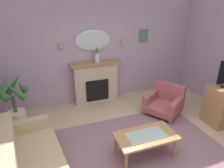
{
  "coord_description": "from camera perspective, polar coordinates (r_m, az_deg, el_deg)",
  "views": [
    {
      "loc": [
        -1.55,
        -2.46,
        2.65
      ],
      "look_at": [
        -0.09,
        1.46,
        0.91
      ],
      "focal_mm": 31.76,
      "sensor_mm": 36.0,
      "label": 1
    }
  ],
  "objects": [
    {
      "name": "patterned_rug",
      "position": [
        4.06,
        7.84,
        -18.3
      ],
      "size": [
        3.2,
        2.4,
        0.01
      ],
      "primitive_type": "cube",
      "color": "#7F5B6B",
      "rests_on": "ground"
    },
    {
      "name": "wall_back",
      "position": [
        5.53,
        -3.65,
        10.31
      ],
      "size": [
        6.69,
        0.1,
        2.95
      ],
      "primitive_type": "cube",
      "color": "#9E8CA8",
      "rests_on": "ground"
    },
    {
      "name": "floral_couch",
      "position": [
        3.72,
        -22.97,
        -18.41
      ],
      "size": [
        1.06,
        1.8,
        0.76
      ],
      "color": "tan",
      "rests_on": "ground"
    },
    {
      "name": "wall_sconce_right",
      "position": [
        5.59,
        3.31,
        12.39
      ],
      "size": [
        0.14,
        0.14,
        0.14
      ],
      "primitive_type": "cone",
      "color": "#D17066"
    },
    {
      "name": "wall_sconce_left",
      "position": [
        5.17,
        -14.59,
        10.85
      ],
      "size": [
        0.14,
        0.14,
        0.14
      ],
      "primitive_type": "cone",
      "color": "#D17066"
    },
    {
      "name": "mantel_vase_left",
      "position": [
        5.29,
        -4.3,
        8.24
      ],
      "size": [
        0.12,
        0.12,
        0.41
      ],
      "color": "silver",
      "rests_on": "fireplace"
    },
    {
      "name": "framed_picture",
      "position": [
        5.92,
        9.05,
        13.6
      ],
      "size": [
        0.28,
        0.03,
        0.36
      ],
      "primitive_type": "cube",
      "color": "#4C6B56"
    },
    {
      "name": "potted_plant_tall_palm",
      "position": [
        4.94,
        -26.43,
        -4.76
      ],
      "size": [
        0.73,
        0.77,
        1.21
      ],
      "color": "silver",
      "rests_on": "ground"
    },
    {
      "name": "wall_mirror",
      "position": [
        5.36,
        -5.47,
        12.41
      ],
      "size": [
        0.96,
        0.06,
        0.56
      ],
      "primitive_type": "ellipsoid",
      "color": "#B2BCC6"
    },
    {
      "name": "coffee_table",
      "position": [
        3.75,
        9.68,
        -14.98
      ],
      "size": [
        1.1,
        0.6,
        0.45
      ],
      "color": "olive",
      "rests_on": "ground"
    },
    {
      "name": "fireplace",
      "position": [
        5.54,
        -4.65,
        0.5
      ],
      "size": [
        1.36,
        0.36,
        1.16
      ],
      "color": "tan",
      "rests_on": "ground"
    },
    {
      "name": "armchair_in_corner",
      "position": [
        5.24,
        14.93,
        -4.8
      ],
      "size": [
        1.12,
        1.12,
        0.71
      ],
      "color": "#934C51",
      "rests_on": "ground"
    },
    {
      "name": "floor",
      "position": [
        3.97,
        9.22,
        -20.63
      ],
      "size": [
        6.69,
        6.32,
        0.1
      ],
      "primitive_type": "cube",
      "color": "tan",
      "rests_on": "ground"
    }
  ]
}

